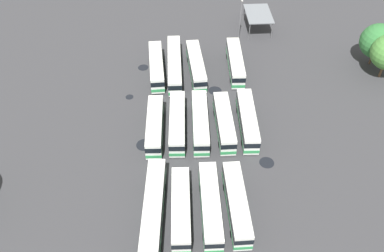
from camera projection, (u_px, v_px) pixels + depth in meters
The scene contains 22 objects.
ground_plane at pixel (201, 131), 68.34m from camera, with size 113.32×113.32×0.00m, color #333335.
bus_row0_slot1 at pixel (237, 204), 55.80m from camera, with size 12.75×4.69×3.58m.
bus_row0_slot2 at pixel (210, 205), 55.60m from camera, with size 13.15×5.05×3.58m.
bus_row0_slot3 at pixel (181, 209), 55.21m from camera, with size 12.30×5.05×3.58m.
bus_row0_slot4 at pixel (153, 210), 55.05m from camera, with size 15.67×6.40×3.58m.
bus_row1_slot0 at pixel (247, 120), 67.54m from camera, with size 12.88×5.29×3.58m.
bus_row1_slot1 at pixel (224, 122), 67.16m from camera, with size 12.28×4.64×3.58m.
bus_row1_slot2 at pixel (200, 122), 67.20m from camera, with size 12.98×5.26×3.58m.
bus_row1_slot3 at pixel (177, 123), 67.10m from camera, with size 12.82×5.35×3.58m.
bus_row1_slot4 at pixel (155, 126), 66.55m from camera, with size 12.15×5.07×3.58m.
bus_row2_slot0 at pixel (235, 62), 79.05m from camera, with size 12.95×5.24×3.58m.
bus_row2_slot2 at pixel (196, 65), 78.33m from camera, with size 13.27×4.18×3.58m.
bus_row2_slot3 at pixel (174, 65), 78.49m from camera, with size 15.74×5.55×3.58m.
bus_row2_slot4 at pixel (156, 66), 78.16m from camera, with size 12.93×4.33×3.58m.
maintenance_shelter at pixel (258, 14), 88.52m from camera, with size 9.34×6.96×3.94m.
lamp_post_near_entrance at pixel (240, 19), 84.28m from camera, with size 0.56×0.28×9.46m.
tree_north_edge at pixel (378, 41), 78.22m from camera, with size 6.75×6.75×8.66m.
puddle_centre_drain at pixel (267, 163), 63.45m from camera, with size 2.35×2.35×0.01m, color black.
puddle_near_shelter at pixel (129, 97), 74.59m from camera, with size 1.46×1.46×0.01m, color black.
puddle_back_corner at pixel (215, 91), 75.90m from camera, with size 2.50×2.50×0.01m, color black.
puddle_front_lane at pixel (143, 68), 80.98m from camera, with size 2.08×2.08×0.01m, color black.
puddle_between_rows at pixel (144, 145), 66.13m from camera, with size 2.66×2.66×0.01m, color black.
Camera 1 is at (-46.05, 13.20, 48.78)m, focal length 38.02 mm.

